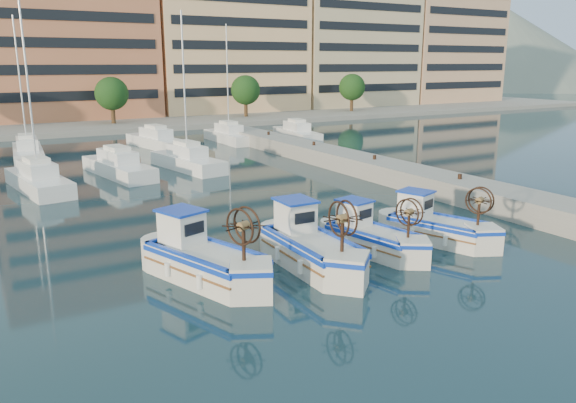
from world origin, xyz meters
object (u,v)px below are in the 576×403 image
at_px(fishing_boat_b, 310,246).
at_px(fishing_boat_c, 372,236).
at_px(fishing_boat_d, 435,225).
at_px(fishing_boat_a, 203,258).

distance_m(fishing_boat_b, fishing_boat_c, 3.20).
bearing_deg(fishing_boat_d, fishing_boat_a, 155.45).
height_order(fishing_boat_c, fishing_boat_d, fishing_boat_d).
xyz_separation_m(fishing_boat_a, fishing_boat_d, (10.80, -0.90, -0.11)).
relative_size(fishing_boat_a, fishing_boat_c, 1.18).
bearing_deg(fishing_boat_a, fishing_boat_d, -23.33).
relative_size(fishing_boat_c, fishing_boat_d, 0.96).
height_order(fishing_boat_b, fishing_boat_c, fishing_boat_b).
bearing_deg(fishing_boat_d, fishing_boat_c, 155.85).
bearing_deg(fishing_boat_c, fishing_boat_a, 163.03).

